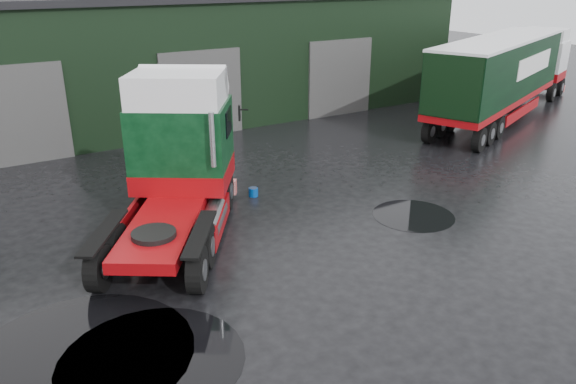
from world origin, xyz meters
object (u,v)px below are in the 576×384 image
object	(u,v)px
warehouse	(156,54)
tree_back_b	(212,22)
wash_bucket	(253,192)
hero_tractor	(167,167)
lorry_right	(497,81)

from	to	relation	value
warehouse	tree_back_b	world-z (taller)	tree_back_b
warehouse	wash_bucket	size ratio (longest dim) A/B	98.89
hero_tractor	wash_bucket	bearing A→B (deg)	61.13
wash_bucket	tree_back_b	world-z (taller)	tree_back_b
warehouse	wash_bucket	xyz separation A→B (m)	(-1.70, -14.08, -3.00)
hero_tractor	lorry_right	xyz separation A→B (m)	(19.08, 4.35, -0.17)
warehouse	lorry_right	bearing A→B (deg)	-40.46
warehouse	hero_tractor	xyz separation A→B (m)	(-5.40, -16.01, -0.83)
lorry_right	wash_bucket	world-z (taller)	lorry_right
warehouse	lorry_right	world-z (taller)	warehouse
warehouse	tree_back_b	xyz separation A→B (m)	(8.00, 10.00, 0.59)
hero_tractor	tree_back_b	bearing A→B (deg)	96.37
wash_bucket	warehouse	bearing A→B (deg)	83.13
lorry_right	wash_bucket	distance (m)	15.69
wash_bucket	tree_back_b	size ratio (longest dim) A/B	0.04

